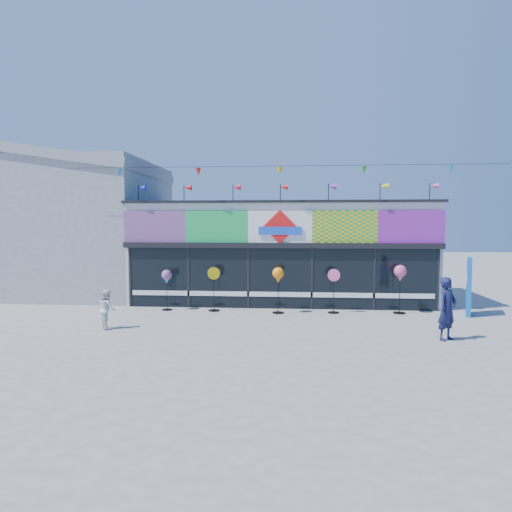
# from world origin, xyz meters

# --- Properties ---
(ground) EXTENTS (80.00, 80.00, 0.00)m
(ground) POSITION_xyz_m (0.00, 0.00, 0.00)
(ground) COLOR slate
(ground) RESTS_ON ground
(kite_shop) EXTENTS (16.00, 5.70, 5.31)m
(kite_shop) POSITION_xyz_m (0.00, 5.94, 2.05)
(kite_shop) COLOR silver
(kite_shop) RESTS_ON ground
(neighbour_building) EXTENTS (8.18, 7.20, 6.87)m
(neighbour_building) POSITION_xyz_m (-10.00, 7.00, 3.20)
(neighbour_building) COLOR #9FA2A4
(neighbour_building) RESTS_ON ground
(blue_sign) EXTENTS (0.48, 1.01, 2.03)m
(blue_sign) POSITION_xyz_m (6.66, 2.74, 1.02)
(blue_sign) COLOR blue
(blue_sign) RESTS_ON ground
(spinner_0) EXTENTS (0.38, 0.38, 1.51)m
(spinner_0) POSITION_xyz_m (-4.18, 2.79, 1.21)
(spinner_0) COLOR black
(spinner_0) RESTS_ON ground
(spinner_1) EXTENTS (0.45, 0.41, 1.62)m
(spinner_1) POSITION_xyz_m (-2.40, 2.76, 0.86)
(spinner_1) COLOR black
(spinner_1) RESTS_ON ground
(spinner_2) EXTENTS (0.42, 0.42, 1.66)m
(spinner_2) POSITION_xyz_m (-0.03, 2.53, 1.33)
(spinner_2) COLOR black
(spinner_2) RESTS_ON ground
(spinner_3) EXTENTS (0.44, 0.41, 1.60)m
(spinner_3) POSITION_xyz_m (1.96, 2.72, 0.84)
(spinner_3) COLOR black
(spinner_3) RESTS_ON ground
(spinner_4) EXTENTS (0.44, 0.44, 1.75)m
(spinner_4) POSITION_xyz_m (4.31, 2.83, 1.40)
(spinner_4) COLOR black
(spinner_4) RESTS_ON ground
(adult_man) EXTENTS (0.76, 0.73, 1.75)m
(adult_man) POSITION_xyz_m (4.73, -0.91, 0.87)
(adult_man) COLOR #13173E
(adult_man) RESTS_ON ground
(child) EXTENTS (0.62, 0.67, 1.21)m
(child) POSITION_xyz_m (-5.18, -0.29, 0.60)
(child) COLOR silver
(child) RESTS_ON ground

